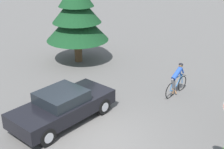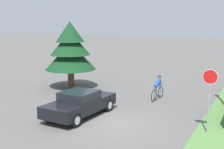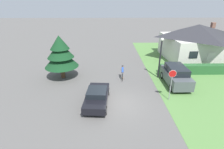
% 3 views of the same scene
% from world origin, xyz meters
% --- Properties ---
extents(ground_plane, '(140.00, 140.00, 0.00)m').
position_xyz_m(ground_plane, '(0.00, 0.00, 0.00)').
color(ground_plane, '#5B5956').
extents(sedan_left_lane, '(2.10, 4.43, 1.33)m').
position_xyz_m(sedan_left_lane, '(-1.83, 0.11, 0.67)').
color(sedan_left_lane, black).
rests_on(sedan_left_lane, ground).
extents(cyclist, '(0.44, 1.85, 1.51)m').
position_xyz_m(cyclist, '(0.69, 5.06, 0.72)').
color(cyclist, black).
rests_on(cyclist, ground).
extents(conifer_tall_near, '(3.63, 3.63, 4.77)m').
position_xyz_m(conifer_tall_near, '(-6.00, 5.51, 2.81)').
color(conifer_tall_near, '#4C3823').
rests_on(conifer_tall_near, ground).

